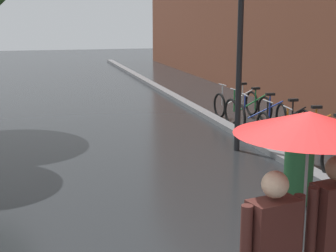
{
  "coord_description": "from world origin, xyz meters",
  "views": [
    {
      "loc": [
        -1.5,
        -3.32,
        2.8
      ],
      "look_at": [
        0.22,
        2.99,
        1.35
      ],
      "focal_mm": 53.36,
      "sensor_mm": 36.0,
      "label": 1
    }
  ],
  "objects_px": {
    "parked_bicycle_3": "(306,133)",
    "couple_under_umbrella": "(306,194)",
    "parked_bicycle_4": "(284,124)",
    "street_lamp_post": "(240,40)",
    "parked_bicycle_7": "(236,103)",
    "parked_bicycle_2": "(328,144)",
    "parked_bicycle_5": "(261,117)",
    "parked_bicycle_6": "(248,109)",
    "litter_bin": "(298,175)"
  },
  "relations": [
    {
      "from": "parked_bicycle_3",
      "to": "couple_under_umbrella",
      "type": "bearing_deg",
      "value": -120.83
    },
    {
      "from": "parked_bicycle_2",
      "to": "street_lamp_post",
      "type": "xyz_separation_m",
      "value": [
        -1.36,
        1.29,
        1.95
      ]
    },
    {
      "from": "parked_bicycle_3",
      "to": "litter_bin",
      "type": "relative_size",
      "value": 1.35
    },
    {
      "from": "parked_bicycle_3",
      "to": "parked_bicycle_7",
      "type": "height_order",
      "value": "same"
    },
    {
      "from": "parked_bicycle_4",
      "to": "parked_bicycle_5",
      "type": "bearing_deg",
      "value": 96.65
    },
    {
      "from": "parked_bicycle_5",
      "to": "parked_bicycle_4",
      "type": "bearing_deg",
      "value": -83.35
    },
    {
      "from": "couple_under_umbrella",
      "to": "street_lamp_post",
      "type": "relative_size",
      "value": 0.53
    },
    {
      "from": "parked_bicycle_4",
      "to": "parked_bicycle_7",
      "type": "bearing_deg",
      "value": 89.48
    },
    {
      "from": "parked_bicycle_4",
      "to": "couple_under_umbrella",
      "type": "distance_m",
      "value": 7.62
    },
    {
      "from": "parked_bicycle_2",
      "to": "parked_bicycle_5",
      "type": "distance_m",
      "value": 2.77
    },
    {
      "from": "parked_bicycle_4",
      "to": "parked_bicycle_6",
      "type": "height_order",
      "value": "same"
    },
    {
      "from": "parked_bicycle_5",
      "to": "couple_under_umbrella",
      "type": "xyz_separation_m",
      "value": [
        -3.33,
        -7.67,
        1.04
      ]
    },
    {
      "from": "street_lamp_post",
      "to": "litter_bin",
      "type": "relative_size",
      "value": 4.63
    },
    {
      "from": "parked_bicycle_6",
      "to": "couple_under_umbrella",
      "type": "relative_size",
      "value": 0.55
    },
    {
      "from": "parked_bicycle_5",
      "to": "couple_under_umbrella",
      "type": "bearing_deg",
      "value": -113.45
    },
    {
      "from": "parked_bicycle_4",
      "to": "couple_under_umbrella",
      "type": "relative_size",
      "value": 0.52
    },
    {
      "from": "parked_bicycle_2",
      "to": "couple_under_umbrella",
      "type": "relative_size",
      "value": 0.55
    },
    {
      "from": "parked_bicycle_4",
      "to": "litter_bin",
      "type": "xyz_separation_m",
      "value": [
        -1.66,
        -3.56,
        0.05
      ]
    },
    {
      "from": "parked_bicycle_4",
      "to": "street_lamp_post",
      "type": "xyz_separation_m",
      "value": [
        -1.37,
        -0.53,
        1.95
      ]
    },
    {
      "from": "parked_bicycle_2",
      "to": "parked_bicycle_3",
      "type": "height_order",
      "value": "same"
    },
    {
      "from": "parked_bicycle_6",
      "to": "parked_bicycle_5",
      "type": "bearing_deg",
      "value": -95.37
    },
    {
      "from": "parked_bicycle_2",
      "to": "parked_bicycle_4",
      "type": "height_order",
      "value": "same"
    },
    {
      "from": "parked_bicycle_7",
      "to": "litter_bin",
      "type": "relative_size",
      "value": 1.34
    },
    {
      "from": "parked_bicycle_6",
      "to": "parked_bicycle_7",
      "type": "relative_size",
      "value": 1.01
    },
    {
      "from": "parked_bicycle_4",
      "to": "parked_bicycle_5",
      "type": "xyz_separation_m",
      "value": [
        -0.11,
        0.95,
        0.0
      ]
    },
    {
      "from": "parked_bicycle_5",
      "to": "couple_under_umbrella",
      "type": "distance_m",
      "value": 8.42
    },
    {
      "from": "parked_bicycle_3",
      "to": "parked_bicycle_4",
      "type": "xyz_separation_m",
      "value": [
        -0.03,
        0.9,
        0.0
      ]
    },
    {
      "from": "parked_bicycle_5",
      "to": "parked_bicycle_7",
      "type": "distance_m",
      "value": 1.93
    },
    {
      "from": "parked_bicycle_5",
      "to": "parked_bicycle_7",
      "type": "bearing_deg",
      "value": 85.94
    },
    {
      "from": "parked_bicycle_6",
      "to": "street_lamp_post",
      "type": "height_order",
      "value": "street_lamp_post"
    },
    {
      "from": "litter_bin",
      "to": "parked_bicycle_3",
      "type": "bearing_deg",
      "value": 57.56
    },
    {
      "from": "street_lamp_post",
      "to": "parked_bicycle_4",
      "type": "bearing_deg",
      "value": 20.94
    },
    {
      "from": "parked_bicycle_2",
      "to": "parked_bicycle_6",
      "type": "relative_size",
      "value": 0.99
    },
    {
      "from": "parked_bicycle_2",
      "to": "parked_bicycle_7",
      "type": "bearing_deg",
      "value": 89.49
    },
    {
      "from": "parked_bicycle_4",
      "to": "litter_bin",
      "type": "distance_m",
      "value": 3.93
    },
    {
      "from": "parked_bicycle_5",
      "to": "litter_bin",
      "type": "relative_size",
      "value": 1.37
    },
    {
      "from": "parked_bicycle_3",
      "to": "parked_bicycle_7",
      "type": "relative_size",
      "value": 1.01
    },
    {
      "from": "parked_bicycle_2",
      "to": "couple_under_umbrella",
      "type": "distance_m",
      "value": 6.07
    },
    {
      "from": "parked_bicycle_4",
      "to": "litter_bin",
      "type": "bearing_deg",
      "value": -114.93
    },
    {
      "from": "parked_bicycle_7",
      "to": "street_lamp_post",
      "type": "distance_m",
      "value": 4.16
    },
    {
      "from": "parked_bicycle_5",
      "to": "street_lamp_post",
      "type": "distance_m",
      "value": 2.75
    },
    {
      "from": "parked_bicycle_2",
      "to": "parked_bicycle_3",
      "type": "distance_m",
      "value": 0.91
    },
    {
      "from": "parked_bicycle_6",
      "to": "couple_under_umbrella",
      "type": "distance_m",
      "value": 9.35
    },
    {
      "from": "parked_bicycle_2",
      "to": "parked_bicycle_5",
      "type": "bearing_deg",
      "value": 91.96
    },
    {
      "from": "parked_bicycle_3",
      "to": "parked_bicycle_5",
      "type": "relative_size",
      "value": 0.99
    },
    {
      "from": "parked_bicycle_5",
      "to": "couple_under_umbrella",
      "type": "height_order",
      "value": "couple_under_umbrella"
    },
    {
      "from": "parked_bicycle_2",
      "to": "parked_bicycle_3",
      "type": "bearing_deg",
      "value": 86.9
    },
    {
      "from": "parked_bicycle_3",
      "to": "parked_bicycle_5",
      "type": "distance_m",
      "value": 1.86
    },
    {
      "from": "parked_bicycle_4",
      "to": "couple_under_umbrella",
      "type": "height_order",
      "value": "couple_under_umbrella"
    },
    {
      "from": "parked_bicycle_7",
      "to": "parked_bicycle_2",
      "type": "bearing_deg",
      "value": -90.51
    }
  ]
}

